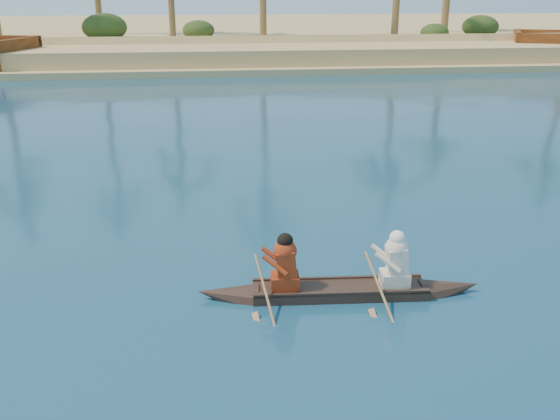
{
  "coord_description": "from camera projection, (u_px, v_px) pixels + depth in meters",
  "views": [
    {
      "loc": [
        4.79,
        -12.76,
        4.65
      ],
      "look_at": [
        6.04,
        -2.36,
        0.9
      ],
      "focal_mm": 40.0,
      "sensor_mm": 36.0,
      "label": 1
    }
  ],
  "objects": [
    {
      "name": "sandy_embankment",
      "position": [
        149.0,
        36.0,
        56.6
      ],
      "size": [
        150.0,
        51.0,
        1.5
      ],
      "color": "tan",
      "rests_on": "ground"
    },
    {
      "name": "shrub_cluster",
      "position": [
        131.0,
        42.0,
        41.99
      ],
      "size": [
        100.0,
        6.0,
        2.4
      ],
      "primitive_type": null,
      "color": "#1E3513",
      "rests_on": "ground"
    },
    {
      "name": "canoe",
      "position": [
        340.0,
        282.0,
        9.9
      ],
      "size": [
        4.55,
        0.87,
        1.25
      ],
      "rotation": [
        0.0,
        0.0,
        -0.06
      ],
      "color": "#30211A",
      "rests_on": "ground"
    }
  ]
}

